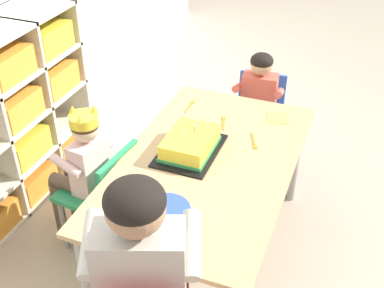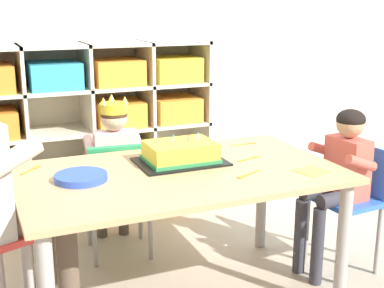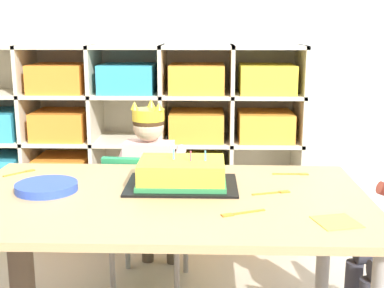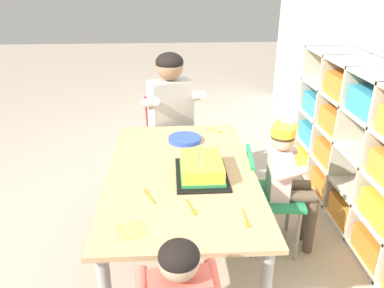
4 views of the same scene
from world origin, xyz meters
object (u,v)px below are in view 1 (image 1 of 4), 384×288
object	(u,v)px
child_with_crown	(83,161)
birthday_cake_on_tray	(190,144)
guest_at_table_side	(257,102)
fork_scattered_mid_table	(254,142)
activity_table	(207,174)
adult_helper_seated	(143,262)
fork_near_child_seat	(223,122)
fork_beside_plate_stack	(100,226)
classroom_chair_guest_side	(258,113)
paper_plate_stack	(166,211)
fork_near_cake_tray	(190,106)
classroom_chair_blue	(103,189)

from	to	relation	value
child_with_crown	birthday_cake_on_tray	distance (m)	0.55
guest_at_table_side	fork_scattered_mid_table	distance (m)	0.59
activity_table	adult_helper_seated	bearing A→B (deg)	-178.15
child_with_crown	fork_near_child_seat	xyz separation A→B (m)	(0.47, -0.59, 0.09)
guest_at_table_side	fork_beside_plate_stack	world-z (taller)	guest_at_table_side
child_with_crown	adult_helper_seated	size ratio (longest dim) A/B	0.77
adult_helper_seated	birthday_cake_on_tray	size ratio (longest dim) A/B	2.87
activity_table	birthday_cake_on_tray	bearing A→B (deg)	65.10
activity_table	fork_beside_plate_stack	world-z (taller)	fork_beside_plate_stack
classroom_chair_guest_side	guest_at_table_side	xyz separation A→B (m)	(-0.09, -0.01, 0.13)
child_with_crown	fork_scattered_mid_table	xyz separation A→B (m)	(0.35, -0.78, 0.09)
activity_table	fork_beside_plate_stack	size ratio (longest dim) A/B	12.81
adult_helper_seated	fork_near_child_seat	size ratio (longest dim) A/B	8.32
birthday_cake_on_tray	fork_near_child_seat	distance (m)	0.32
classroom_chair_guest_side	paper_plate_stack	world-z (taller)	paper_plate_stack
paper_plate_stack	fork_near_cake_tray	xyz separation A→B (m)	(0.86, 0.23, -0.01)
classroom_chair_blue	activity_table	bearing A→B (deg)	109.53
child_with_crown	fork_scattered_mid_table	bearing A→B (deg)	120.14
classroom_chair_blue	child_with_crown	xyz separation A→B (m)	(0.01, 0.11, 0.14)
classroom_chair_guest_side	birthday_cake_on_tray	bearing A→B (deg)	-104.06
fork_near_cake_tray	fork_near_child_seat	bearing A→B (deg)	65.74
classroom_chair_blue	birthday_cake_on_tray	distance (m)	0.52
adult_helper_seated	classroom_chair_guest_side	distance (m)	1.66
guest_at_table_side	fork_scattered_mid_table	world-z (taller)	guest_at_table_side
fork_scattered_mid_table	fork_near_child_seat	xyz separation A→B (m)	(0.12, 0.20, -0.00)
classroom_chair_blue	fork_beside_plate_stack	xyz separation A→B (m)	(-0.44, -0.26, 0.23)
activity_table	fork_beside_plate_stack	xyz separation A→B (m)	(-0.56, 0.25, 0.08)
fork_near_cake_tray	classroom_chair_guest_side	bearing A→B (deg)	145.19
guest_at_table_side	adult_helper_seated	bearing A→B (deg)	-95.36
adult_helper_seated	fork_beside_plate_stack	distance (m)	0.34
adult_helper_seated	guest_at_table_side	size ratio (longest dim) A/B	1.36
fork_near_child_seat	fork_near_cake_tray	bearing A→B (deg)	-130.82
paper_plate_stack	fork_scattered_mid_table	size ratio (longest dim) A/B	1.52
classroom_chair_blue	guest_at_table_side	bearing A→B (deg)	155.24
child_with_crown	paper_plate_stack	bearing A→B (deg)	69.80
activity_table	paper_plate_stack	distance (m)	0.41
adult_helper_seated	fork_near_cake_tray	distance (m)	1.23
fork_beside_plate_stack	fork_near_cake_tray	bearing A→B (deg)	132.61
child_with_crown	guest_at_table_side	distance (m)	1.13
classroom_chair_blue	fork_near_cake_tray	xyz separation A→B (m)	(0.58, -0.25, 0.23)
fork_beside_plate_stack	fork_near_cake_tray	world-z (taller)	same
fork_scattered_mid_table	fork_near_child_seat	size ratio (longest dim) A/B	1.03
adult_helper_seated	birthday_cake_on_tray	bearing A→B (deg)	-101.04
adult_helper_seated	paper_plate_stack	bearing A→B (deg)	-100.05
activity_table	fork_near_cake_tray	xyz separation A→B (m)	(0.46, 0.27, 0.08)
guest_at_table_side	paper_plate_stack	size ratio (longest dim) A/B	3.90
guest_at_table_side	paper_plate_stack	bearing A→B (deg)	-98.44
classroom_chair_blue	fork_beside_plate_stack	distance (m)	0.56
birthday_cake_on_tray	activity_table	bearing A→B (deg)	-114.90
classroom_chair_guest_side	guest_at_table_side	bearing A→B (deg)	-90.00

